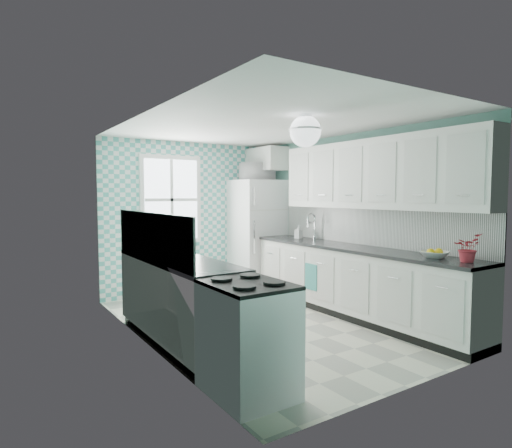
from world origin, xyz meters
TOP-DOWN VIEW (x-y plane):
  - floor at (0.00, 0.00)m, footprint 3.00×4.40m
  - ceiling at (0.00, 0.00)m, footprint 3.00×4.40m
  - wall_back at (0.00, 2.21)m, footprint 3.00×0.02m
  - wall_front at (0.00, -2.21)m, footprint 3.00×0.02m
  - wall_left at (-1.51, 0.00)m, footprint 0.02×4.40m
  - wall_right at (1.51, 0.00)m, footprint 0.02×4.40m
  - accent_wall at (0.00, 2.19)m, footprint 3.00×0.01m
  - window at (-0.35, 2.16)m, footprint 1.04×0.05m
  - backsplash_right at (1.49, -0.40)m, footprint 0.02×3.60m
  - backsplash_left at (-1.49, -0.07)m, footprint 0.02×2.15m
  - upper_cabinets_right at (1.33, -0.60)m, footprint 0.33×3.20m
  - upper_cabinet_fridge at (1.30, 1.83)m, footprint 0.40×0.74m
  - ceiling_light at (0.00, -0.80)m, footprint 0.34×0.34m
  - base_cabinets_right at (1.20, -0.40)m, footprint 0.60×3.60m
  - countertop_right at (1.19, -0.40)m, footprint 0.63×3.60m
  - base_cabinets_left at (-1.20, -0.07)m, footprint 0.60×2.15m
  - countertop_left at (-1.19, -0.07)m, footprint 0.63×2.15m
  - fridge at (1.11, 1.82)m, footprint 0.82×0.81m
  - stove at (-1.20, -1.52)m, footprint 0.61×0.76m
  - sink at (1.20, 0.62)m, footprint 0.52×0.44m
  - rug at (0.36, 0.56)m, footprint 0.79×1.00m
  - dish_towel at (0.89, 0.11)m, footprint 0.07×0.24m
  - fruit_bowl at (1.20, -1.60)m, footprint 0.37×0.37m
  - potted_plant at (1.20, -1.97)m, footprint 0.29×0.26m
  - soap_bottle at (1.25, 0.85)m, footprint 0.12×0.12m
  - microwave at (1.11, 1.82)m, footprint 0.54×0.38m

SIDE VIEW (x-z plane):
  - floor at x=0.00m, z-range -0.02..0.00m
  - rug at x=0.36m, z-range 0.00..0.02m
  - base_cabinets_right at x=1.20m, z-range 0.00..0.90m
  - base_cabinets_left at x=-1.20m, z-range 0.00..0.90m
  - stove at x=-1.20m, z-range 0.02..0.93m
  - dish_towel at x=0.89m, z-range 0.30..0.66m
  - countertop_right at x=1.19m, z-range 0.90..0.94m
  - countertop_left at x=-1.19m, z-range 0.90..0.94m
  - sink at x=1.20m, z-range 0.66..1.20m
  - fridge at x=1.11m, z-range 0.00..1.88m
  - fruit_bowl at x=1.20m, z-range 0.94..1.01m
  - soap_bottle at x=1.25m, z-range 0.94..1.15m
  - potted_plant at x=1.20m, z-range 0.94..1.24m
  - backsplash_right at x=1.49m, z-range 0.94..1.45m
  - backsplash_left at x=-1.49m, z-range 0.94..1.45m
  - wall_back at x=0.00m, z-range 0.00..2.50m
  - wall_front at x=0.00m, z-range 0.00..2.50m
  - wall_left at x=-1.51m, z-range 0.00..2.50m
  - wall_right at x=1.51m, z-range 0.00..2.50m
  - accent_wall at x=0.00m, z-range 0.00..2.50m
  - window at x=-0.35m, z-range 0.83..2.27m
  - upper_cabinets_right at x=1.33m, z-range 1.45..2.35m
  - microwave at x=1.11m, z-range 1.88..2.18m
  - upper_cabinet_fridge at x=1.30m, z-range 2.05..2.45m
  - ceiling_light at x=0.00m, z-range 2.15..2.50m
  - ceiling at x=0.00m, z-range 2.50..2.52m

